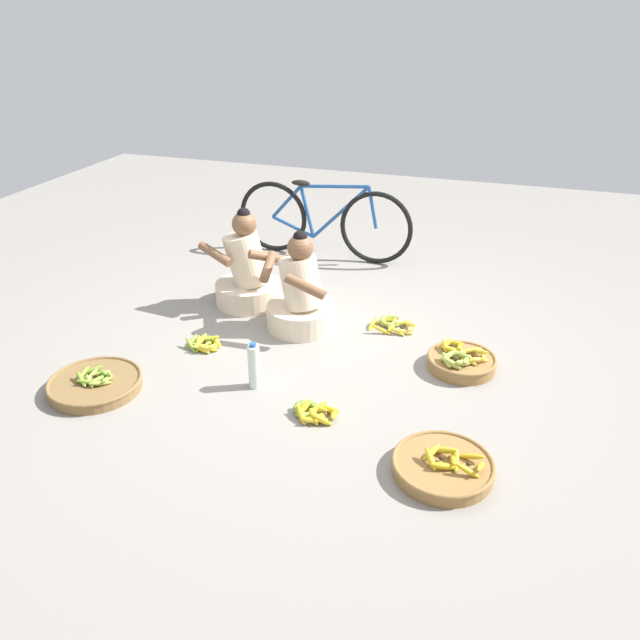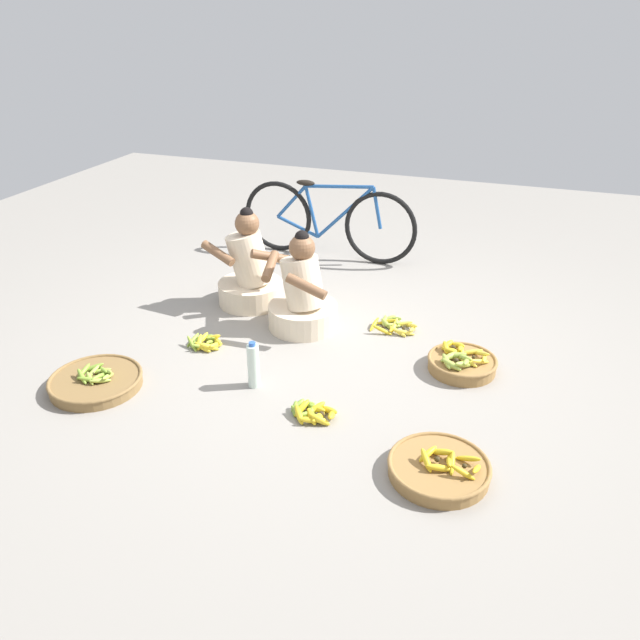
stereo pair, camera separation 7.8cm
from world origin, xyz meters
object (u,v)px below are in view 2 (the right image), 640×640
Objects in this scene: bicycle_leaning at (327,221)px; loose_bananas_back_center at (394,325)px; loose_bananas_near_vendor at (205,342)px; vendor_woman_front at (302,298)px; banana_basket_back_left at (439,468)px; loose_bananas_mid_left at (312,412)px; water_bottle at (253,365)px; banana_basket_front_left at (462,362)px; vendor_woman_behind at (250,274)px; banana_basket_front_right at (96,381)px.

bicycle_leaning is 4.70× the size of loose_bananas_back_center.
loose_bananas_near_vendor is (-0.26, -1.95, -0.33)m from bicycle_leaning.
bicycle_leaning is at bearing 82.42° from loose_bananas_near_vendor.
vendor_woman_front is 1.84m from banana_basket_back_left.
water_bottle reaches higher than loose_bananas_mid_left.
water_bottle is at bearing -82.91° from bicycle_leaning.
vendor_woman_behind is at bearing 164.64° from banana_basket_front_left.
banana_basket_back_left is 1.69× the size of water_bottle.
banana_basket_front_left is (-0.04, 1.09, 0.01)m from banana_basket_back_left.
banana_basket_back_left is at bearing -41.10° from vendor_woman_behind.
vendor_woman_front is 0.72m from loose_bananas_back_center.
vendor_woman_behind is 2.62× the size of loose_bananas_mid_left.
bicycle_leaning is at bearing 75.98° from banana_basket_front_right.
banana_basket_back_left is at bearing -68.49° from loose_bananas_back_center.
loose_bananas_near_vendor is at bearing -97.58° from bicycle_leaning.
bicycle_leaning reaches higher than banana_basket_back_left.
water_bottle is at bearing 20.19° from banana_basket_front_right.
vendor_woman_behind is 1.66m from loose_bananas_mid_left.
vendor_woman_behind reaches higher than banana_basket_front_left.
vendor_woman_behind is 0.80m from loose_bananas_near_vendor.
banana_basket_front_right is 0.81m from loose_bananas_near_vendor.
vendor_woman_behind is at bearing 74.51° from banana_basket_front_right.
loose_bananas_mid_left reaches higher than loose_bananas_back_center.
banana_basket_front_left is 1.79m from loose_bananas_near_vendor.
banana_basket_front_right is at bearing -159.81° from water_bottle.
banana_basket_front_right is at bearing -155.72° from banana_basket_front_left.
vendor_woman_front is at bearing 89.74° from water_bottle.
bicycle_leaning is (-0.29, 1.43, 0.12)m from vendor_woman_front.
bicycle_leaning is at bearing 106.73° from loose_bananas_mid_left.
bicycle_leaning is 5.36× the size of water_bottle.
loose_bananas_mid_left is at bearing -132.79° from banana_basket_front_left.
banana_basket_back_left is (2.21, -0.11, 0.00)m from banana_basket_front_right.
bicycle_leaning is at bearing 77.83° from vendor_woman_behind.
vendor_woman_behind reaches higher than water_bottle.
banana_basket_front_right is (-0.66, -2.65, -0.31)m from bicycle_leaning.
loose_bananas_mid_left is 1.27m from loose_bananas_back_center.
loose_bananas_near_vendor is at bearing -137.06° from vendor_woman_front.
vendor_woman_behind is 2.40m from banana_basket_back_left.
water_bottle reaches higher than banana_basket_back_left.
loose_bananas_back_center is at bearing 80.88° from loose_bananas_mid_left.
banana_basket_front_right reaches higher than loose_bananas_near_vendor.
bicycle_leaning is at bearing 127.56° from loose_bananas_back_center.
vendor_woman_behind is 1.36× the size of banana_basket_front_right.
vendor_woman_behind reaches higher than banana_basket_front_right.
bicycle_leaning is 2.33m from water_bottle.
banana_basket_back_left reaches higher than loose_bananas_back_center.
vendor_woman_behind is at bearing 177.44° from loose_bananas_back_center.
loose_bananas_back_center is 1.26m from water_bottle.
vendor_woman_front is 2.49× the size of loose_bananas_mid_left.
loose_bananas_mid_left is at bearing -28.43° from loose_bananas_near_vendor.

